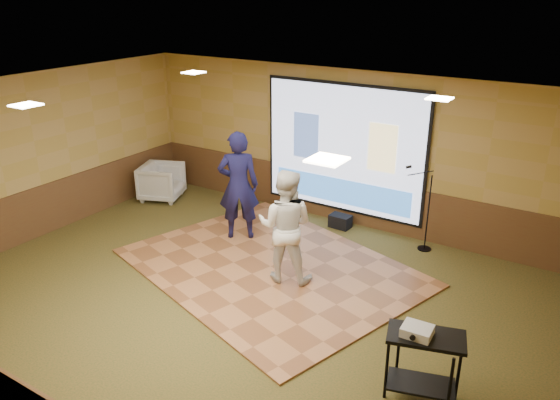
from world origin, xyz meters
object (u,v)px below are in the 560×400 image
Objects in this scene: av_table at (424,356)px; dance_floor at (270,267)px; projector_screen at (343,150)px; player_left at (238,185)px; player_right at (285,226)px; duffel_bag at (340,221)px; mic_stand at (424,223)px; projector at (417,331)px; banquet_chair at (162,182)px.

dance_floor is at bearing 151.80° from av_table.
player_left is (-1.24, -1.70, -0.43)m from projector_screen.
player_left reaches higher than dance_floor.
dance_floor is 2.52× the size of player_right.
mic_stand is at bearing -1.54° from duffel_bag.
player_right is 5.72× the size of projector.
mic_stand is at bearing -9.95° from projector_screen.
player_left reaches higher than projector.
player_right is at bearing 146.65° from projector.
projector_screen is 10.39× the size of projector.
duffel_bag is at bearing 176.33° from mic_stand.
player_right is at bearing -85.93° from duffel_bag.
projector_screen reaches higher than duffel_bag.
player_left reaches higher than player_right.
player_left is 1.10× the size of player_right.
projector_screen is 2.64m from player_right.
player_left is 6.31× the size of projector.
av_table is at bearing -73.68° from mic_stand.
player_right is 1.21× the size of mic_stand.
projector_screen is 8.21× the size of duffel_bag.
duffel_bag is (0.25, 2.11, 0.11)m from dance_floor.
projector is 4.00m from mic_stand.
av_table reaches higher than banquet_chair.
mic_stand is (3.02, 1.38, -0.55)m from player_left.
player_right is (0.41, -0.19, 0.93)m from dance_floor.
projector_screen reaches higher than player_right.
player_right is 3.13m from av_table.
duffel_bag is at bearing -168.91° from player_left.
player_right reaches higher than dance_floor.
projector reaches higher than dance_floor.
mic_stand is (1.48, 2.26, -0.45)m from player_right.
projector is (3.05, -1.74, 0.92)m from dance_floor.
player_right is 2.45m from duffel_bag.
mic_stand is 5.69m from banquet_chair.
projector reaches higher than av_table.
player_left reaches higher than banquet_chair.
dance_floor is 3.63m from projector.
banquet_chair is at bearing -38.08° from player_right.
mic_stand is (1.78, -0.31, -0.98)m from projector_screen.
dance_floor is at bearing -92.62° from projector_screen.
projector reaches higher than banquet_chair.
projector_screen is at bearing -97.59° from banquet_chair.
av_table is 0.58× the size of mic_stand.
mic_stand is (1.89, 2.06, 0.48)m from dance_floor.
projector_screen is 2.06m from mic_stand.
projector_screen is 3.76× the size of av_table.
player_left is 2.18m from duffel_bag.
dance_floor is 4.02m from banquet_chair.
player_left is at bearing -46.88° from player_right.
dance_floor is 1.03m from player_right.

